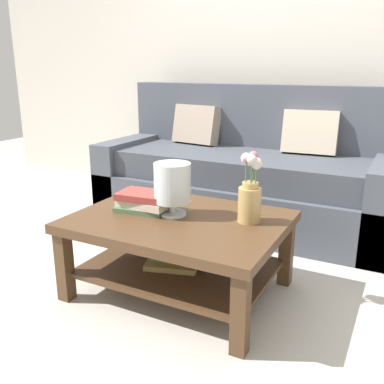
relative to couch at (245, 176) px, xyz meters
The scene contains 7 objects.
ground_plane 1.04m from the couch, 88.27° to the right, with size 10.00×10.00×0.00m, color #B7B2A8.
back_wall 1.19m from the couch, 87.50° to the left, with size 6.40×0.12×2.70m, color beige.
couch is the anchor object (origin of this frame).
coffee_table 1.26m from the couch, 85.46° to the right, with size 1.09×0.81×0.43m.
book_stack_main 1.26m from the couch, 95.66° to the right, with size 0.31×0.22×0.10m.
glass_hurricane_vase 1.26m from the couch, 87.50° to the right, with size 0.20×0.20×0.28m.
flower_pitcher 1.25m from the couch, 68.52° to the right, with size 0.12×0.12×0.36m.
Camera 1 is at (1.11, -2.13, 1.19)m, focal length 39.97 mm.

